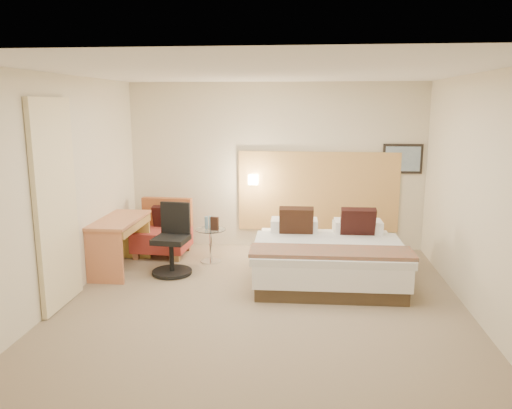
# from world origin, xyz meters

# --- Properties ---
(floor) EXTENTS (4.80, 5.00, 0.02)m
(floor) POSITION_xyz_m (0.00, 0.00, -0.01)
(floor) COLOR #826F57
(floor) RESTS_ON ground
(ceiling) EXTENTS (4.80, 5.00, 0.02)m
(ceiling) POSITION_xyz_m (0.00, 0.00, 2.71)
(ceiling) COLOR white
(ceiling) RESTS_ON floor
(wall_back) EXTENTS (4.80, 0.02, 2.70)m
(wall_back) POSITION_xyz_m (0.00, 2.51, 1.35)
(wall_back) COLOR beige
(wall_back) RESTS_ON floor
(wall_front) EXTENTS (4.80, 0.02, 2.70)m
(wall_front) POSITION_xyz_m (0.00, -2.51, 1.35)
(wall_front) COLOR beige
(wall_front) RESTS_ON floor
(wall_left) EXTENTS (0.02, 5.00, 2.70)m
(wall_left) POSITION_xyz_m (-2.41, 0.00, 1.35)
(wall_left) COLOR beige
(wall_left) RESTS_ON floor
(wall_right) EXTENTS (0.02, 5.00, 2.70)m
(wall_right) POSITION_xyz_m (2.41, 0.00, 1.35)
(wall_right) COLOR beige
(wall_right) RESTS_ON floor
(headboard_panel) EXTENTS (2.60, 0.04, 1.30)m
(headboard_panel) POSITION_xyz_m (0.70, 2.47, 0.95)
(headboard_panel) COLOR tan
(headboard_panel) RESTS_ON wall_back
(art_frame) EXTENTS (0.62, 0.03, 0.47)m
(art_frame) POSITION_xyz_m (2.02, 2.48, 1.50)
(art_frame) COLOR black
(art_frame) RESTS_ON wall_back
(art_canvas) EXTENTS (0.54, 0.01, 0.39)m
(art_canvas) POSITION_xyz_m (2.02, 2.46, 1.50)
(art_canvas) COLOR gray
(art_canvas) RESTS_ON wall_back
(lamp_arm) EXTENTS (0.02, 0.12, 0.02)m
(lamp_arm) POSITION_xyz_m (-0.35, 2.42, 1.15)
(lamp_arm) COLOR silver
(lamp_arm) RESTS_ON wall_back
(lamp_shade) EXTENTS (0.15, 0.15, 0.15)m
(lamp_shade) POSITION_xyz_m (-0.35, 2.36, 1.15)
(lamp_shade) COLOR #F6E5C0
(lamp_shade) RESTS_ON wall_back
(curtain) EXTENTS (0.06, 0.90, 2.42)m
(curtain) POSITION_xyz_m (-2.36, -0.25, 1.22)
(curtain) COLOR beige
(curtain) RESTS_ON wall_left
(bottle_a) EXTENTS (0.06, 0.06, 0.18)m
(bottle_a) POSITION_xyz_m (-0.98, 1.59, 0.60)
(bottle_a) COLOR #88B8D3
(bottle_a) RESTS_ON side_table
(bottle_b) EXTENTS (0.06, 0.06, 0.18)m
(bottle_b) POSITION_xyz_m (-0.92, 1.63, 0.60)
(bottle_b) COLOR #8FC8DD
(bottle_b) RESTS_ON side_table
(menu_folder) EXTENTS (0.13, 0.07, 0.20)m
(menu_folder) POSITION_xyz_m (-0.84, 1.51, 0.61)
(menu_folder) COLOR #311B14
(menu_folder) RESTS_ON side_table
(bed) EXTENTS (2.01, 1.94, 0.96)m
(bed) POSITION_xyz_m (0.80, 0.98, 0.31)
(bed) COLOR #3D2E1E
(bed) RESTS_ON floor
(lounge_chair) EXTENTS (0.85, 0.76, 0.86)m
(lounge_chair) POSITION_xyz_m (-1.75, 1.90, 0.34)
(lounge_chair) COLOR #AC6D51
(lounge_chair) RESTS_ON floor
(side_table) EXTENTS (0.53, 0.53, 0.51)m
(side_table) POSITION_xyz_m (-0.91, 1.55, 0.28)
(side_table) COLOR silver
(side_table) RESTS_ON floor
(desk) EXTENTS (0.57, 1.22, 0.76)m
(desk) POSITION_xyz_m (-2.11, 1.05, 0.60)
(desk) COLOR #C0734B
(desk) RESTS_ON floor
(desk_chair) EXTENTS (0.61, 0.61, 0.98)m
(desk_chair) POSITION_xyz_m (-1.35, 1.00, 0.41)
(desk_chair) COLOR black
(desk_chair) RESTS_ON floor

